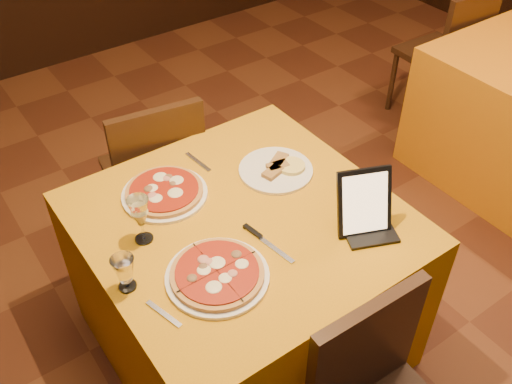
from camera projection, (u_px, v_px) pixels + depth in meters
floor at (413, 364)px, 2.48m from camera, size 6.00×7.00×0.01m
main_table at (243, 284)px, 2.33m from camera, size 1.10×1.10×0.75m
chair_main_far at (152, 171)px, 2.76m from camera, size 0.41×0.41×0.91m
chair_side_far at (438, 53)px, 3.68m from camera, size 0.38×0.38×0.91m
pizza_near at (217, 275)px, 1.86m from camera, size 0.34×0.34×0.03m
pizza_far at (165, 193)px, 2.17m from camera, size 0.33×0.33×0.03m
cutlet_dish at (276, 169)px, 2.28m from camera, size 0.30×0.30×0.03m
wine_glass at (141, 220)px, 1.94m from camera, size 0.11×0.11×0.19m
water_glass at (125, 273)px, 1.80m from camera, size 0.08×0.08×0.13m
tablet at (364, 202)px, 1.97m from camera, size 0.22×0.17×0.23m
knife at (270, 245)px, 1.97m from camera, size 0.05×0.23×0.01m
fork_near at (164, 314)px, 1.75m from camera, size 0.05×0.15×0.01m
fork_far at (198, 162)px, 2.33m from camera, size 0.03×0.16×0.01m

